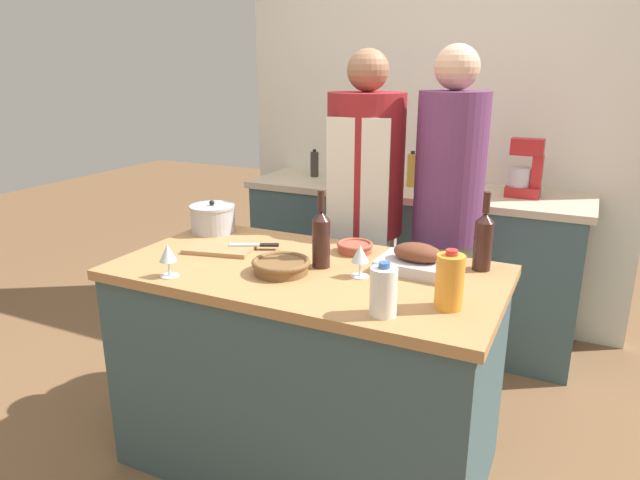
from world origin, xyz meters
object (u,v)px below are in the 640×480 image
Objects in this scene: mixing_bowl at (355,247)px; wine_bottle_green at (483,240)px; wine_glass_left at (168,254)px; condiment_bottle_short at (412,170)px; wicker_basket at (281,265)px; condiment_bottle_tall at (314,164)px; wine_bottle_dark at (321,237)px; juice_jug at (450,281)px; cutting_board at (220,249)px; stock_pot at (213,218)px; person_cook_aproned at (364,209)px; roasting_pan at (417,261)px; condiment_bottle_extra at (332,169)px; stand_mixer at (525,173)px; person_cook_guest at (447,213)px; milk_jug at (383,291)px; wine_glass_right at (360,255)px; knife_chef at (256,245)px.

mixing_bowl is 0.50× the size of wine_bottle_green.
condiment_bottle_short is (0.40, 1.73, 0.06)m from wine_glass_left.
condiment_bottle_tall is (-0.62, 1.54, 0.10)m from wicker_basket.
wine_glass_left is at bearing -143.59° from wine_bottle_dark.
cutting_board is at bearing 170.65° from juice_jug.
wine_bottle_dark is 1.71× the size of condiment_bottle_tall.
wine_bottle_green is 1.71× the size of condiment_bottle_tall.
stock_pot is 0.12× the size of person_cook_aproned.
roasting_pan is 0.38m from wine_bottle_dark.
wine_glass_left is at bearing -132.31° from mixing_bowl.
person_cook_aproned is at bearing -51.34° from condiment_bottle_extra.
stock_pot is 0.66× the size of stand_mixer.
condiment_bottle_extra is at bearing -158.70° from condiment_bottle_short.
roasting_pan is at bearing -52.13° from condiment_bottle_extra.
roasting_pan is 1.41× the size of stock_pot.
mixing_bowl is 0.48× the size of stand_mixer.
cutting_board is 0.18× the size of person_cook_guest.
wine_glass_left is 0.59× the size of condiment_bottle_short.
juice_jug is (1.01, -0.17, 0.08)m from cutting_board.
condiment_bottle_extra reaches higher than wicker_basket.
wicker_basket is at bearing -114.35° from mixing_bowl.
person_cook_guest reaches higher than wine_glass_left.
wine_bottle_green reaches higher than condiment_bottle_tall.
milk_jug is (0.84, -0.31, 0.07)m from cutting_board.
person_cook_aproned is at bearing 110.24° from wine_glass_right.
stock_pot is at bearing -99.09° from condiment_bottle_extra.
wine_bottle_green reaches higher than wine_glass_left.
condiment_bottle_extra reaches higher than juice_jug.
condiment_bottle_extra is (-0.40, 1.34, 0.12)m from wicker_basket.
wine_bottle_dark reaches higher than wine_glass_left.
stand_mixer reaches higher than mixing_bowl.
knife_chef is 1.40m from condiment_bottle_tall.
person_cook_guest is at bearing 62.36° from mixing_bowl.
mixing_bowl is 0.76m from wine_glass_left.
wine_glass_left is at bearing -88.58° from cutting_board.
wicker_basket is 1.41m from condiment_bottle_extra.
wine_glass_right is at bearing -2.56° from cutting_board.
stand_mixer is 0.19× the size of person_cook_guest.
wine_bottle_dark is at bearing 162.06° from juice_jug.
condiment_bottle_extra is (-0.17, 1.14, 0.13)m from knife_chef.
wine_bottle_dark is 1.50× the size of knife_chef.
condiment_bottle_extra is (-1.08, -0.17, -0.03)m from stand_mixer.
person_cook_guest reaches higher than juice_jug.
wicker_basket is 0.38m from mixing_bowl.
condiment_bottle_extra is 0.12× the size of person_cook_aproned.
wine_glass_right is at bearing -61.37° from condiment_bottle_extra.
wine_bottle_dark is 1.59m from condiment_bottle_tall.
stock_pot is 1.24m from wine_bottle_green.
condiment_bottle_short is at bearing -2.21° from condiment_bottle_tall.
wine_glass_right is at bearing 159.31° from juice_jug.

